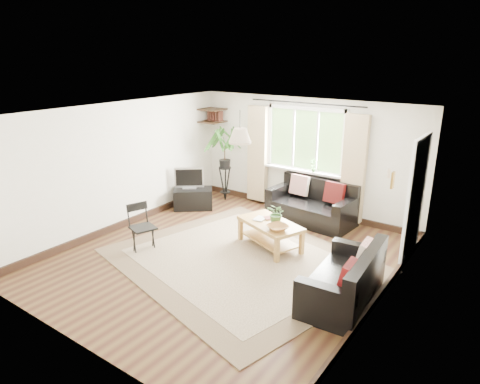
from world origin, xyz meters
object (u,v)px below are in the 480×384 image
Objects in this scene: sofa_back at (311,203)px; palm_stand at (225,165)px; folding_chair at (143,229)px; sofa_right at (343,276)px; coffee_table at (270,235)px; tv_stand at (193,199)px.

palm_stand is at bearing -177.46° from sofa_back.
folding_chair is at bearing -80.80° from palm_stand.
sofa_back is 2.86m from sofa_right.
tv_stand is (-2.40, 0.73, -0.01)m from coffee_table.
coffee_table is at bearing -86.92° from sofa_back.
tv_stand is 0.49× the size of palm_stand.
palm_stand reaches higher than sofa_right.
folding_chair is at bearing -141.53° from coffee_table.
palm_stand is at bearing -126.35° from sofa_right.
sofa_right reaches higher than tv_stand.
folding_chair is (-1.70, -1.35, 0.17)m from coffee_table.
tv_stand is (-2.45, -0.76, -0.18)m from sofa_back.
coffee_table reaches higher than tv_stand.
folding_chair is (0.70, -2.08, 0.19)m from tv_stand.
coffee_table is at bearing -36.07° from palm_stand.
tv_stand is at bearing 163.19° from coffee_table.
sofa_right is 0.93× the size of palm_stand.
sofa_right is 1.89m from coffee_table.
sofa_back is 1.47× the size of coffee_table.
tv_stand is (-4.08, 1.59, -0.14)m from sofa_right.
folding_chair is (0.48, -2.94, -0.43)m from palm_stand.
sofa_right is at bearing -60.61° from tv_stand.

